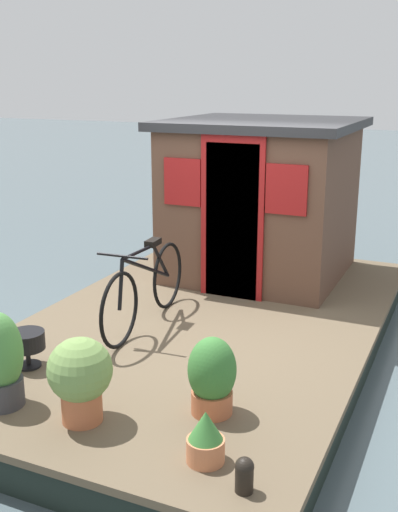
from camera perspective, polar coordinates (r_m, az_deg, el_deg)
name	(u,v)px	position (r m, az deg, el deg)	size (l,w,h in m)	color
ground_plane	(207,349)	(6.51, 0.73, -8.59)	(60.00, 60.00, 0.00)	#4C5B60
houseboat_deck	(207,333)	(6.43, 0.74, -7.11)	(5.51, 3.32, 0.36)	brown
houseboat_cabin	(261,198)	(7.58, 5.77, 5.35)	(2.14, 2.17, 1.88)	brown
bicycle	(145,288)	(6.05, -4.94, -2.91)	(1.78, 0.50, 0.84)	black
potted_plant_succulent	(0,361)	(4.82, -17.86, -9.18)	(0.35, 0.35, 0.73)	#38383D
potted_plant_thyme	(80,376)	(4.48, -10.87, -10.77)	(0.46, 0.46, 0.63)	#B2603D
potted_plant_geranium	(212,376)	(4.53, 1.21, -11.00)	(0.35, 0.35, 0.59)	#B2603D
potted_plant_fern	(206,438)	(4.07, 0.61, -16.38)	(0.25, 0.25, 0.35)	#C6754C
charcoal_grill	(27,342)	(5.43, -15.54, -7.64)	(0.30, 0.30, 0.31)	black
mooring_bollard	(244,474)	(3.85, 4.19, -19.33)	(0.12, 0.12, 0.22)	black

